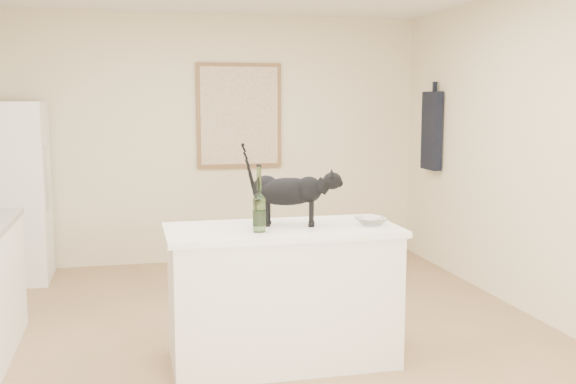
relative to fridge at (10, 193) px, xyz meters
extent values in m
plane|color=#A47957|center=(1.95, -2.35, -0.85)|extent=(5.50, 5.50, 0.00)
plane|color=beige|center=(1.95, 0.40, 0.45)|extent=(4.50, 0.00, 4.50)
plane|color=beige|center=(1.95, -5.10, 0.45)|extent=(4.50, 0.00, 4.50)
plane|color=beige|center=(4.20, -2.35, 0.45)|extent=(0.00, 5.50, 5.50)
cube|color=white|center=(2.05, -2.55, -0.42)|extent=(1.44, 0.67, 0.86)
cube|color=white|center=(2.05, -2.55, 0.03)|extent=(1.50, 0.70, 0.04)
cube|color=white|center=(0.00, 0.00, 0.00)|extent=(0.68, 0.68, 1.70)
cube|color=brown|center=(2.25, 0.37, 0.70)|extent=(0.90, 0.03, 1.10)
cube|color=beige|center=(2.25, 0.35, 0.70)|extent=(0.82, 0.00, 1.02)
cube|color=black|center=(4.14, -0.30, 0.55)|extent=(0.08, 0.34, 0.80)
cylinder|color=#345D25|center=(1.87, -2.68, 0.24)|extent=(0.09, 0.09, 0.37)
imported|color=silver|center=(2.63, -2.62, 0.08)|extent=(0.22, 0.22, 0.05)
cube|color=white|center=(0.34, 0.00, 0.30)|extent=(0.02, 0.14, 0.18)
camera|label=1|loc=(1.10, -6.73, 0.86)|focal=42.14mm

